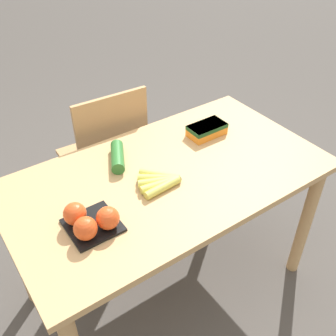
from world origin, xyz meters
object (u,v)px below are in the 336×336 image
Objects in this scene: chair at (107,158)px; cucumber_near at (117,157)px; tomato_pack at (90,221)px; carrot_bag at (207,129)px; banana_bunch at (160,181)px.

chair is 0.51m from cucumber_near.
carrot_bag is (0.73, 0.24, -0.01)m from tomato_pack.
tomato_pack is at bearing 62.42° from chair.
tomato_pack is (-0.34, -0.06, 0.03)m from banana_bunch.
tomato_pack is 1.01× the size of carrot_bag.
banana_bunch is (-0.06, -0.62, 0.29)m from chair.
carrot_bag is 0.46m from cucumber_near.
carrot_bag reaches higher than banana_bunch.
chair reaches higher than carrot_bag.
cucumber_near is at bearing 47.35° from tomato_pack.
carrot_bag is at bearing 128.79° from chair.
chair is 5.01× the size of tomato_pack.
cucumber_near is (0.27, 0.30, -0.02)m from tomato_pack.
carrot_bag is at bearing 18.46° from tomato_pack.
banana_bunch is 0.96× the size of cucumber_near.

